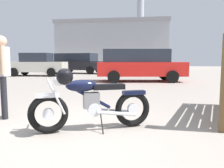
% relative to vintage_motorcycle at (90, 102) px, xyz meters
% --- Properties ---
extents(ground_plane, '(80.00, 80.00, 0.00)m').
position_rel_vintage_motorcycle_xyz_m(ground_plane, '(-0.26, -0.13, -0.49)').
color(ground_plane, gray).
extents(vintage_motorcycle, '(1.92, 1.10, 1.07)m').
position_rel_vintage_motorcycle_xyz_m(vintage_motorcycle, '(0.00, 0.00, 0.00)').
color(vintage_motorcycle, black).
rests_on(vintage_motorcycle, ground_plane).
extents(bystander, '(0.31, 0.38, 1.66)m').
position_rel_vintage_motorcycle_xyz_m(bystander, '(-1.93, 0.47, 0.53)').
color(bystander, black).
rests_on(bystander, ground_plane).
extents(silver_sedan_mid, '(4.94, 2.59, 1.74)m').
position_rel_vintage_motorcycle_xyz_m(silver_sedan_mid, '(0.24, 8.89, 0.45)').
color(silver_sedan_mid, black).
rests_on(silver_sedan_mid, ground_plane).
extents(pale_sedan_back, '(4.37, 2.29, 1.67)m').
position_rel_vintage_motorcycle_xyz_m(pale_sedan_back, '(-7.44, 11.87, 0.34)').
color(pale_sedan_back, black).
rests_on(pale_sedan_back, ground_plane).
extents(blue_hatchback_right, '(4.42, 2.41, 1.67)m').
position_rel_vintage_motorcycle_xyz_m(blue_hatchback_right, '(0.09, 13.67, 0.34)').
color(blue_hatchback_right, black).
rests_on(blue_hatchback_right, ground_plane).
extents(red_hatchback_near, '(4.95, 2.63, 1.74)m').
position_rel_vintage_motorcycle_xyz_m(red_hatchback_near, '(-5.50, 15.45, 0.45)').
color(red_hatchback_near, black).
rests_on(red_hatchback_near, ground_plane).
extents(industrial_building, '(16.56, 14.58, 14.67)m').
position_rel_vintage_motorcycle_xyz_m(industrial_building, '(-5.17, 33.83, 2.95)').
color(industrial_building, '#9EA0A8').
rests_on(industrial_building, ground_plane).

